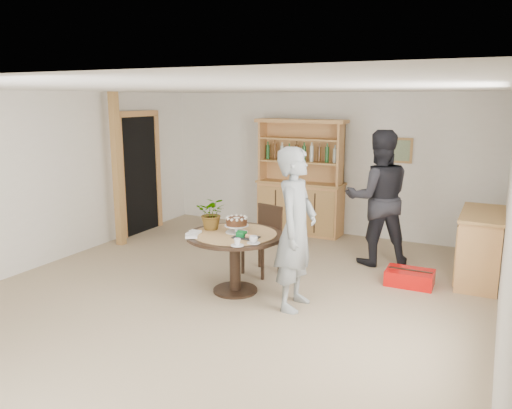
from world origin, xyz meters
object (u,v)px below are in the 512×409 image
object	(u,v)px
dining_chair	(265,235)
red_suitcase	(410,278)
hutch	(301,195)
teen_boy	(296,229)
dining_table	(235,245)
sideboard	(480,247)
adult_person	(378,198)

from	to	relation	value
dining_chair	red_suitcase	size ratio (longest dim) A/B	1.56
hutch	teen_boy	distance (m)	3.33
teen_boy	red_suitcase	bearing A→B (deg)	-41.33
dining_table	teen_boy	distance (m)	0.92
teen_boy	sideboard	bearing A→B (deg)	-46.60
sideboard	red_suitcase	size ratio (longest dim) A/B	2.08
dining_table	red_suitcase	xyz separation A→B (m)	(1.94, 1.21, -0.50)
sideboard	dining_table	xyz separation A→B (m)	(-2.73, -1.77, 0.13)
hutch	dining_chair	distance (m)	2.22
red_suitcase	adult_person	bearing A→B (deg)	130.89
dining_chair	teen_boy	distance (m)	1.31
dining_table	adult_person	bearing A→B (deg)	55.21
hutch	teen_boy	xyz separation A→B (m)	(1.16, -3.12, 0.25)
hutch	dining_chair	size ratio (longest dim) A/B	2.16
sideboard	dining_table	distance (m)	3.26
dining_table	adult_person	world-z (taller)	adult_person
hutch	dining_chair	xyz separation A→B (m)	(0.33, -2.19, -0.15)
sideboard	teen_boy	size ratio (longest dim) A/B	0.67
adult_person	teen_boy	bearing A→B (deg)	50.80
dining_table	red_suitcase	distance (m)	2.34
dining_table	dining_chair	distance (m)	0.83
hutch	red_suitcase	xyz separation A→B (m)	(2.25, -1.81, -0.59)
dining_chair	adult_person	distance (m)	1.75
hutch	red_suitcase	size ratio (longest dim) A/B	3.37
dining_chair	hutch	bearing A→B (deg)	113.29
dining_chair	teen_boy	size ratio (longest dim) A/B	0.50
sideboard	adult_person	size ratio (longest dim) A/B	0.64
sideboard	teen_boy	world-z (taller)	teen_boy
dining_chair	sideboard	bearing A→B (deg)	33.97
sideboard	dining_table	world-z (taller)	sideboard
dining_table	teen_boy	size ratio (longest dim) A/B	0.64
dining_table	red_suitcase	world-z (taller)	dining_table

